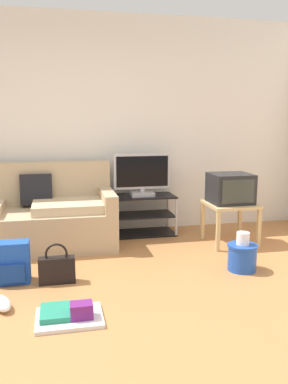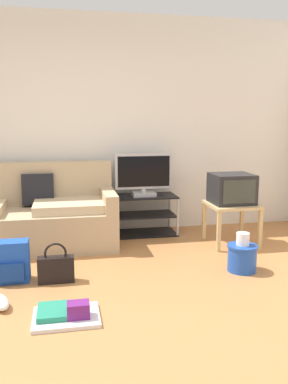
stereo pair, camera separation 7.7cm
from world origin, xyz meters
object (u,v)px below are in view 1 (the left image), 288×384
Objects in this scene: handbag at (57,269)px; cleaning_bucket at (242,255)px; tv_stand at (142,215)px; flat_tv at (142,175)px; floor_tray at (69,315)px; crt_tv at (230,188)px; backpack at (12,263)px; couch at (19,218)px; side_table at (230,209)px.

handbag is 1.73m from cleaning_bucket.
tv_stand is 0.51m from flat_tv.
floor_tray is (-0.98, -2.08, -0.21)m from tv_stand.
crt_tv is 1.27× the size of handbag.
backpack is 0.94m from floor_tray.
couch is 5.85× the size of handbag.
crt_tv is at bearing -31.61° from flat_tv.
side_table is at bearing 12.92° from backpack.
couch is 3.02× the size of flat_tv.
flat_tv is at bearing -90.00° from tv_stand.
floor_tray is at bearing -158.56° from cleaning_bucket.
floor_tray is (0.46, -0.80, -0.14)m from backpack.
flat_tv is 1.89× the size of backpack.
backpack is 0.99× the size of cleaning_bucket.
couch is 2.47m from cleaning_bucket.
floor_tray is at bearing -75.54° from couch.
crt_tv is 2.18m from handbag.
tv_stand is at bearing 64.88° from floor_tray.
backpack is 1.02× the size of handbag.
backpack is at bearing 175.95° from cleaning_bucket.
handbag is (-1.05, -1.37, -0.12)m from tv_stand.
flat_tv is (1.46, 0.19, 0.42)m from couch.
cleaning_bucket is (0.68, -1.43, -0.09)m from tv_stand.
crt_tv is 1.01m from cleaning_bucket.
side_table is (0.92, -0.60, 0.16)m from tv_stand.
crt_tv is 2.49m from floor_tray.
floor_tray is at bearing -83.86° from handbag.
cleaning_bucket is at bearing -64.16° from flat_tv.
flat_tv reaches higher than floor_tray.
side_table is at bearing 74.14° from cleaning_bucket.
handbag is (-1.97, -0.77, -0.28)m from side_table.
backpack is at bearing 120.11° from floor_tray.
tv_stand is 1.73m from handbag.
flat_tv is at bearing 7.54° from couch.
handbag is (0.40, -1.16, -0.21)m from couch.
couch is 4.62× the size of crt_tv.
couch is 2.41m from side_table.
tv_stand is 1.71× the size of floor_tray.
tv_stand is at bearing 146.68° from side_table.
couch is at bearing 104.46° from floor_tray.
backpack is 2.13m from cleaning_bucket.
backpack is 0.78× the size of floor_tray.
crt_tv is at bearing 90.00° from side_table.
side_table is 2.43m from floor_tray.
backpack reaches higher than handbag.
flat_tv reaches higher than handbag.
cleaning_bucket is (-0.24, -0.84, -0.50)m from crt_tv.
couch reaches higher than handbag.
backpack is 0.40m from handbag.
backpack is (0.02, -1.06, -0.16)m from couch.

